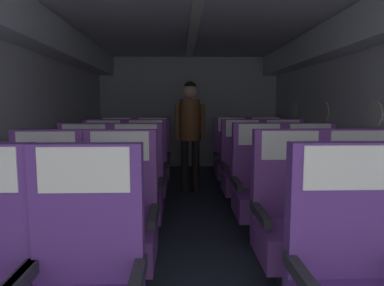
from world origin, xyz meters
The scene contains 19 objects.
ground centered at (0.00, 3.51, -0.01)m, with size 3.78×7.41×0.02m, color #2D3342.
fuselage_shell centered at (0.00, 3.79, 1.61)m, with size 3.66×7.06×2.25m.
seat_b_left_window centered at (-1.08, 2.44, 0.45)m, with size 0.52×0.50×1.07m.
seat_b_left_aisle centered at (-0.58, 2.44, 0.45)m, with size 0.52×0.50×1.07m.
seat_b_right_aisle centered at (1.08, 2.45, 0.45)m, with size 0.52×0.50×1.07m.
seat_b_right_window centered at (0.59, 2.44, 0.45)m, with size 0.52×0.50×1.07m.
seat_c_left_window centered at (-1.07, 3.30, 0.45)m, with size 0.52×0.50×1.07m.
seat_c_left_aisle centered at (-0.59, 3.31, 0.45)m, with size 0.52×0.50×1.07m.
seat_c_right_aisle centered at (1.07, 3.31, 0.45)m, with size 0.52×0.50×1.07m.
seat_c_right_window centered at (0.58, 3.32, 0.45)m, with size 0.52×0.50×1.07m.
seat_d_left_window centered at (-1.08, 4.16, 0.45)m, with size 0.52×0.50×1.07m.
seat_d_left_aisle centered at (-0.58, 4.17, 0.45)m, with size 0.52×0.50×1.07m.
seat_d_right_aisle centered at (1.07, 4.18, 0.45)m, with size 0.52×0.50×1.07m.
seat_d_right_window centered at (0.58, 4.17, 0.45)m, with size 0.52×0.50×1.07m.
seat_e_left_window centered at (-1.08, 5.01, 0.45)m, with size 0.52×0.50×1.07m.
seat_e_left_aisle centered at (-0.57, 5.01, 0.45)m, with size 0.52×0.50×1.07m.
seat_e_right_aisle centered at (1.08, 5.03, 0.45)m, with size 0.52×0.50×1.07m.
seat_e_right_window centered at (0.58, 5.03, 0.45)m, with size 0.52×0.50×1.07m.
flight_attendant centered at (-0.03, 5.03, 0.97)m, with size 0.43×0.28×1.57m.
Camera 1 is at (-0.17, 0.24, 1.24)m, focal length 31.53 mm.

